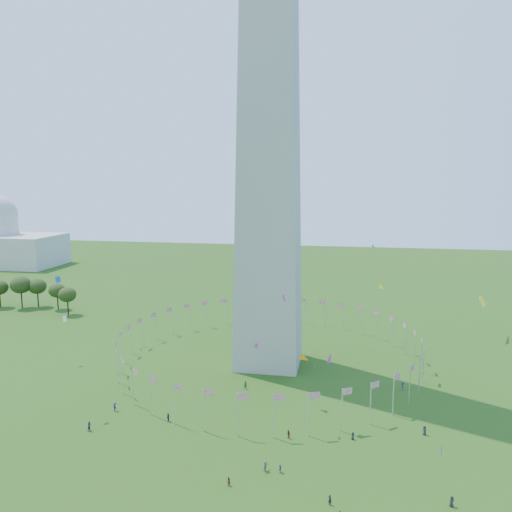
# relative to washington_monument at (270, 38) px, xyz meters

# --- Properties ---
(ground) EXTENTS (600.00, 600.00, 0.00)m
(ground) POSITION_rel_washington_monument_xyz_m (0.00, -50.00, -84.50)
(ground) COLOR #204510
(ground) RESTS_ON ground
(washington_monument) EXTENTS (16.80, 16.80, 169.00)m
(washington_monument) POSITION_rel_washington_monument_xyz_m (0.00, 0.00, 0.00)
(washington_monument) COLOR #AFAB9B
(washington_monument) RESTS_ON ground
(flag_ring) EXTENTS (80.24, 80.24, 9.00)m
(flag_ring) POSITION_rel_washington_monument_xyz_m (-0.00, 0.00, -80.00)
(flag_ring) COLOR silver
(flag_ring) RESTS_ON ground
(crowd) EXTENTS (85.20, 71.17, 1.98)m
(crowd) POSITION_rel_washington_monument_xyz_m (6.57, -47.63, -83.61)
(crowd) COLOR black
(crowd) RESTS_ON ground
(kites_aloft) EXTENTS (107.87, 67.44, 30.33)m
(kites_aloft) POSITION_rel_washington_monument_xyz_m (11.92, -27.30, -67.64)
(kites_aloft) COLOR orange
(kites_aloft) RESTS_ON ground
(tree_line_west) EXTENTS (55.07, 15.59, 12.34)m
(tree_line_west) POSITION_rel_washington_monument_xyz_m (-105.32, 40.97, -79.09)
(tree_line_west) COLOR #334A18
(tree_line_west) RESTS_ON ground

